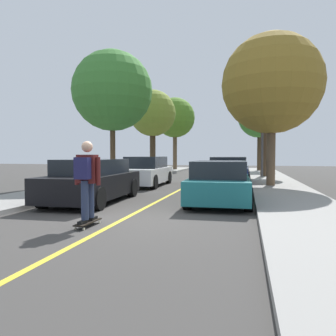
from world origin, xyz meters
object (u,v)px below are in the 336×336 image
(parked_car_right_nearest, at_px, (220,182))
(streetlamp, at_px, (263,124))
(parked_car_left_near, at_px, (146,172))
(street_tree_right_far, at_px, (259,117))
(street_tree_right_nearest, at_px, (272,84))
(street_tree_left_nearest, at_px, (112,91))
(street_tree_right_near, at_px, (264,100))
(street_tree_left_near, at_px, (153,114))
(skateboard, at_px, (88,222))
(parked_car_left_nearest, at_px, (93,181))
(skateboarder, at_px, (87,176))
(street_tree_left_far, at_px, (175,118))
(parked_car_right_near, at_px, (229,171))

(parked_car_right_nearest, distance_m, streetlamp, 11.34)
(parked_car_left_near, relative_size, street_tree_right_far, 0.67)
(street_tree_right_nearest, bearing_deg, street_tree_right_far, 90.00)
(street_tree_left_nearest, distance_m, street_tree_right_near, 9.83)
(street_tree_right_far, distance_m, streetlamp, 8.67)
(parked_car_left_near, height_order, parked_car_right_nearest, parked_car_left_near)
(street_tree_left_near, relative_size, skateboard, 7.15)
(parked_car_right_nearest, relative_size, street_tree_left_near, 0.70)
(street_tree_right_near, xyz_separation_m, street_tree_right_far, (-0.00, 8.05, -0.14))
(streetlamp, bearing_deg, skateboard, -105.71)
(parked_car_left_nearest, distance_m, parked_car_left_near, 5.60)
(street_tree_right_nearest, height_order, skateboarder, street_tree_right_nearest)
(street_tree_left_near, relative_size, skateboarder, 3.60)
(street_tree_left_far, relative_size, street_tree_right_near, 1.06)
(street_tree_right_far, bearing_deg, street_tree_right_nearest, -90.00)
(street_tree_left_nearest, relative_size, street_tree_left_far, 0.97)
(parked_car_right_near, distance_m, street_tree_right_far, 14.36)
(street_tree_left_far, xyz_separation_m, street_tree_right_near, (7.65, -8.52, -0.03))
(street_tree_right_near, bearing_deg, skateboarder, -105.53)
(street_tree_left_near, bearing_deg, streetlamp, -11.46)
(street_tree_right_far, bearing_deg, skateboard, -100.35)
(parked_car_right_nearest, height_order, streetlamp, streetlamp)
(parked_car_left_near, distance_m, parked_car_right_nearest, 6.31)
(street_tree_left_nearest, distance_m, street_tree_left_near, 7.19)
(parked_car_right_near, distance_m, streetlamp, 6.01)
(street_tree_left_far, bearing_deg, parked_car_right_nearest, -73.74)
(street_tree_right_far, height_order, skateboarder, street_tree_right_far)
(street_tree_right_far, xyz_separation_m, skateboarder, (-4.27, -23.41, -3.78))
(parked_car_right_nearest, xyz_separation_m, streetlamp, (1.75, 10.86, 2.76))
(street_tree_left_near, xyz_separation_m, street_tree_left_far, (0.00, 7.50, 0.53))
(street_tree_left_far, xyz_separation_m, skateboard, (3.38, -23.84, -4.90))
(street_tree_left_nearest, relative_size, street_tree_left_near, 1.09)
(parked_car_right_near, bearing_deg, streetlamp, 70.98)
(parked_car_left_near, height_order, skateboarder, skateboarder)
(parked_car_right_near, height_order, street_tree_right_near, street_tree_right_near)
(parked_car_left_nearest, height_order, parked_car_right_nearest, parked_car_left_nearest)
(parked_car_left_nearest, bearing_deg, streetlamp, 63.72)
(streetlamp, xyz_separation_m, skateboard, (-4.17, -14.82, -3.32))
(street_tree_left_far, bearing_deg, street_tree_right_nearest, -62.82)
(parked_car_left_near, bearing_deg, street_tree_left_nearest, 171.33)
(street_tree_left_nearest, bearing_deg, parked_car_left_near, -8.67)
(street_tree_right_nearest, height_order, street_tree_right_near, street_tree_right_nearest)
(street_tree_left_near, bearing_deg, street_tree_right_nearest, -44.06)
(parked_car_left_nearest, distance_m, street_tree_left_far, 21.10)
(parked_car_right_nearest, bearing_deg, street_tree_left_near, 115.08)
(parked_car_left_near, distance_m, street_tree_right_nearest, 7.01)
(skateboarder, bearing_deg, street_tree_right_nearest, 64.58)
(parked_car_right_near, xyz_separation_m, street_tree_right_far, (1.85, 13.63, 4.13))
(parked_car_right_nearest, height_order, street_tree_right_near, street_tree_right_near)
(street_tree_right_nearest, relative_size, street_tree_right_far, 1.02)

